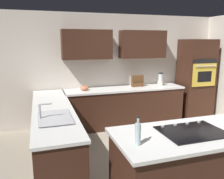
% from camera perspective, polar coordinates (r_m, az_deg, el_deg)
% --- Properties ---
extents(ground_plane, '(14.00, 14.00, 0.00)m').
position_cam_1_polar(ground_plane, '(4.28, 12.90, -15.89)').
color(ground_plane, '#9E937F').
extents(wall_back, '(6.00, 0.44, 2.60)m').
position_cam_1_polar(wall_back, '(5.66, 2.40, 6.40)').
color(wall_back, silver).
rests_on(wall_back, ground).
extents(lower_cabinets_back, '(2.80, 0.60, 0.86)m').
position_cam_1_polar(lower_cabinets_back, '(5.53, 3.14, -4.42)').
color(lower_cabinets_back, '#381E14').
rests_on(lower_cabinets_back, ground).
extents(countertop_back, '(2.84, 0.64, 0.04)m').
position_cam_1_polar(countertop_back, '(5.42, 3.19, 0.16)').
color(countertop_back, silver).
rests_on(countertop_back, lower_cabinets_back).
extents(lower_cabinets_side, '(0.60, 2.90, 0.86)m').
position_cam_1_polar(lower_cabinets_side, '(4.09, -14.12, -10.67)').
color(lower_cabinets_side, '#381E14').
rests_on(lower_cabinets_side, ground).
extents(countertop_side, '(0.64, 2.94, 0.04)m').
position_cam_1_polar(countertop_side, '(3.95, -14.44, -4.61)').
color(countertop_side, silver).
rests_on(countertop_side, lower_cabinets_side).
extents(island_base, '(1.84, 0.85, 0.86)m').
position_cam_1_polar(island_base, '(3.18, 18.59, -17.78)').
color(island_base, '#381E14').
rests_on(island_base, ground).
extents(island_top, '(1.92, 0.93, 0.04)m').
position_cam_1_polar(island_top, '(2.99, 19.15, -10.22)').
color(island_top, silver).
rests_on(island_top, island_base).
extents(wall_oven, '(0.80, 0.66, 2.02)m').
position_cam_1_polar(wall_oven, '(6.35, 19.92, 2.39)').
color(wall_oven, '#381E14').
rests_on(wall_oven, ground).
extents(sink_unit, '(0.46, 0.70, 0.23)m').
position_cam_1_polar(sink_unit, '(3.39, -14.02, -6.63)').
color(sink_unit, '#515456').
rests_on(sink_unit, countertop_side).
extents(cooktop, '(0.76, 0.56, 0.03)m').
position_cam_1_polar(cooktop, '(2.98, 19.12, -9.69)').
color(cooktop, black).
rests_on(cooktop, island_top).
extents(blender, '(0.15, 0.15, 0.32)m').
position_cam_1_polar(blender, '(5.83, 11.85, 2.29)').
color(blender, beige).
rests_on(blender, countertop_back).
extents(mixing_bowl, '(0.19, 0.19, 0.11)m').
position_cam_1_polar(mixing_bowl, '(5.19, -6.80, 0.38)').
color(mixing_bowl, '#CC724C').
rests_on(mixing_bowl, countertop_back).
extents(spice_rack, '(0.29, 0.11, 0.28)m').
position_cam_1_polar(spice_rack, '(5.60, 6.27, 2.11)').
color(spice_rack, brown).
rests_on(spice_rack, countertop_back).
extents(oil_bottle, '(0.06, 0.06, 0.32)m').
position_cam_1_polar(oil_bottle, '(2.46, 6.40, -10.68)').
color(oil_bottle, silver).
rests_on(oil_bottle, island_top).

